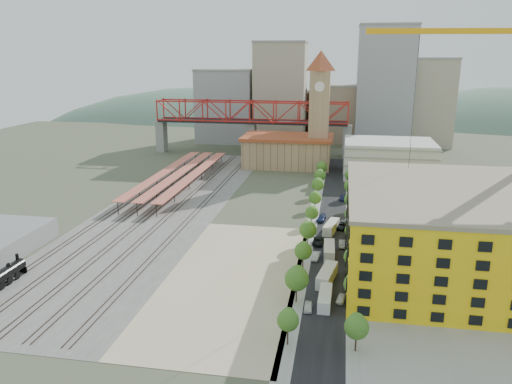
% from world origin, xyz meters
% --- Properties ---
extents(ground, '(400.00, 400.00, 0.00)m').
position_xyz_m(ground, '(0.00, 0.00, 0.00)').
color(ground, '#474C38').
rests_on(ground, ground).
extents(ballast_strip, '(36.00, 165.00, 0.06)m').
position_xyz_m(ballast_strip, '(-36.00, 17.50, 0.03)').
color(ballast_strip, '#605E59').
rests_on(ballast_strip, ground).
extents(dirt_lot, '(28.00, 67.00, 0.06)m').
position_xyz_m(dirt_lot, '(-4.00, -31.50, 0.03)').
color(dirt_lot, tan).
rests_on(dirt_lot, ground).
extents(street_asphalt, '(12.00, 170.00, 0.06)m').
position_xyz_m(street_asphalt, '(16.00, 15.00, 0.03)').
color(street_asphalt, black).
rests_on(street_asphalt, ground).
extents(sidewalk_west, '(3.00, 170.00, 0.04)m').
position_xyz_m(sidewalk_west, '(10.50, 15.00, 0.02)').
color(sidewalk_west, gray).
rests_on(sidewalk_west, ground).
extents(sidewalk_east, '(3.00, 170.00, 0.04)m').
position_xyz_m(sidewalk_east, '(21.50, 15.00, 0.02)').
color(sidewalk_east, gray).
rests_on(sidewalk_east, ground).
extents(construction_pad, '(50.00, 90.00, 0.06)m').
position_xyz_m(construction_pad, '(45.00, -20.00, 0.03)').
color(construction_pad, gray).
rests_on(construction_pad, ground).
extents(rail_tracks, '(26.56, 160.00, 0.18)m').
position_xyz_m(rail_tracks, '(-37.80, 17.50, 0.15)').
color(rail_tracks, '#382B23').
rests_on(rail_tracks, ground).
extents(platform_canopies, '(16.00, 80.00, 4.12)m').
position_xyz_m(platform_canopies, '(-41.00, 45.00, 3.99)').
color(platform_canopies, '#DE7D55').
rests_on(platform_canopies, ground).
extents(station_hall, '(38.00, 24.00, 13.10)m').
position_xyz_m(station_hall, '(-5.00, 82.00, 6.67)').
color(station_hall, tan).
rests_on(station_hall, ground).
extents(clock_tower, '(12.00, 12.00, 52.00)m').
position_xyz_m(clock_tower, '(8.00, 79.99, 28.70)').
color(clock_tower, tan).
rests_on(clock_tower, ground).
extents(parking_garage, '(34.00, 26.00, 14.00)m').
position_xyz_m(parking_garage, '(36.00, 70.00, 7.00)').
color(parking_garage, silver).
rests_on(parking_garage, ground).
extents(truss_bridge, '(94.00, 9.60, 25.60)m').
position_xyz_m(truss_bridge, '(-25.00, 105.00, 18.86)').
color(truss_bridge, gray).
rests_on(truss_bridge, ground).
extents(construction_building, '(44.60, 50.60, 18.80)m').
position_xyz_m(construction_building, '(42.00, -20.00, 9.41)').
color(construction_building, '#FFF215').
rests_on(construction_building, ground).
extents(street_trees, '(15.40, 124.40, 8.00)m').
position_xyz_m(street_trees, '(16.00, 5.00, 0.00)').
color(street_trees, '#2E671F').
rests_on(street_trees, ground).
extents(skyline, '(133.00, 46.00, 60.00)m').
position_xyz_m(skyline, '(7.47, 142.31, 22.81)').
color(skyline, '#9EA0A3').
rests_on(skyline, ground).
extents(distant_hills, '(647.00, 264.00, 227.00)m').
position_xyz_m(distant_hills, '(45.28, 260.00, -79.54)').
color(distant_hills, '#4C6B59').
rests_on(distant_hills, ground).
extents(site_trailer_a, '(2.54, 9.01, 2.45)m').
position_xyz_m(site_trailer_a, '(16.00, -39.85, 1.23)').
color(site_trailer_a, silver).
rests_on(site_trailer_a, ground).
extents(site_trailer_b, '(4.41, 10.42, 2.77)m').
position_xyz_m(site_trailer_b, '(16.00, -29.85, 1.38)').
color(site_trailer_b, silver).
rests_on(site_trailer_b, ground).
extents(site_trailer_c, '(2.85, 9.60, 2.60)m').
position_xyz_m(site_trailer_c, '(16.00, -15.52, 1.30)').
color(site_trailer_c, silver).
rests_on(site_trailer_c, ground).
extents(site_trailer_d, '(4.40, 9.88, 2.62)m').
position_xyz_m(site_trailer_d, '(16.00, 1.39, 1.31)').
color(site_trailer_d, silver).
rests_on(site_trailer_d, ground).
extents(car_0, '(1.67, 3.92, 1.32)m').
position_xyz_m(car_0, '(13.00, -42.84, 0.66)').
color(car_0, silver).
rests_on(car_0, ground).
extents(car_1, '(2.16, 4.89, 1.56)m').
position_xyz_m(car_1, '(13.00, -18.35, 0.78)').
color(car_1, '#AAAAAF').
rests_on(car_1, ground).
extents(car_2, '(2.72, 5.62, 1.54)m').
position_xyz_m(car_2, '(13.00, -8.60, 0.77)').
color(car_2, black).
rests_on(car_2, ground).
extents(car_3, '(2.83, 5.54, 1.54)m').
position_xyz_m(car_3, '(13.00, 9.92, 0.77)').
color(car_3, navy).
rests_on(car_3, ground).
extents(car_4, '(2.16, 4.03, 1.30)m').
position_xyz_m(car_4, '(19.00, -38.56, 0.65)').
color(car_4, silver).
rests_on(car_4, ground).
extents(car_5, '(1.61, 4.46, 1.46)m').
position_xyz_m(car_5, '(19.00, -9.32, 0.73)').
color(car_5, '#9D9EA3').
rests_on(car_5, ground).
extents(car_6, '(3.33, 5.90, 1.55)m').
position_xyz_m(car_6, '(19.00, 4.33, 0.78)').
color(car_6, black).
rests_on(car_6, ground).
extents(car_7, '(2.25, 5.12, 1.46)m').
position_xyz_m(car_7, '(19.00, 32.72, 0.73)').
color(car_7, navy).
rests_on(car_7, ground).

